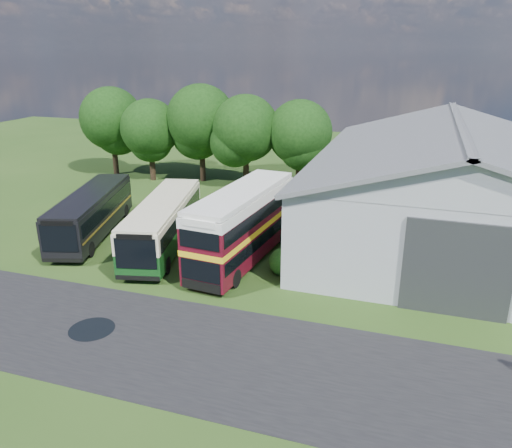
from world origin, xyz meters
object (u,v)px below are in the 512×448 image
(bus_maroon_double, at_px, (243,226))
(bus_dark_single, at_px, (92,213))
(storage_shed, at_px, (452,179))
(bus_green_single, at_px, (163,223))

(bus_maroon_double, relative_size, bus_dark_single, 0.94)
(storage_shed, xyz_separation_m, bus_maroon_double, (-12.39, -8.80, -1.84))
(storage_shed, relative_size, bus_green_single, 2.04)
(bus_dark_single, bearing_deg, bus_maroon_double, -20.54)
(bus_maroon_double, bearing_deg, bus_dark_single, -179.03)
(storage_shed, bearing_deg, bus_dark_single, -161.88)
(bus_maroon_double, distance_m, bus_dark_single, 11.86)
(storage_shed, relative_size, bus_dark_single, 2.12)
(storage_shed, distance_m, bus_dark_single, 25.58)
(bus_dark_single, bearing_deg, storage_shed, 1.84)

